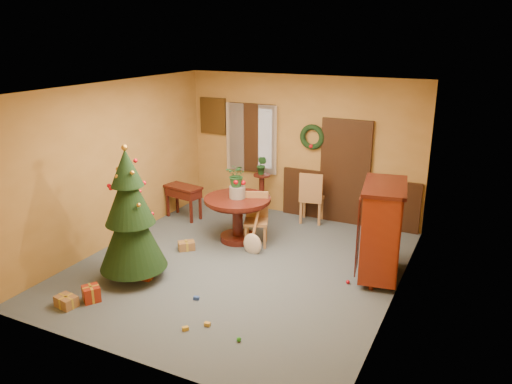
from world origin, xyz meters
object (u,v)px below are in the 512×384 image
Objects in this scene: sideboard at (382,228)px; dining_table at (238,211)px; christmas_tree at (130,217)px; writing_desk at (183,194)px; chair_near at (256,217)px.

dining_table is at bearing 174.00° from sideboard.
writing_desk is (-0.79, 2.56, -0.50)m from christmas_tree.
christmas_tree reaches higher than writing_desk.
chair_near is at bearing 172.04° from sideboard.
sideboard reaches higher than writing_desk.
christmas_tree reaches higher than chair_near.
writing_desk is at bearing 165.14° from chair_near.
dining_table is 2.70m from sideboard.
writing_desk is (-1.92, 0.51, 0.01)m from chair_near.
chair_near is (0.36, 0.04, -0.07)m from dining_table.
christmas_tree reaches higher than dining_table.
dining_table is 1.65m from writing_desk.
sideboard is (3.44, 1.73, -0.20)m from christmas_tree.
dining_table is 0.80× the size of sideboard.
christmas_tree is 2.57× the size of writing_desk.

